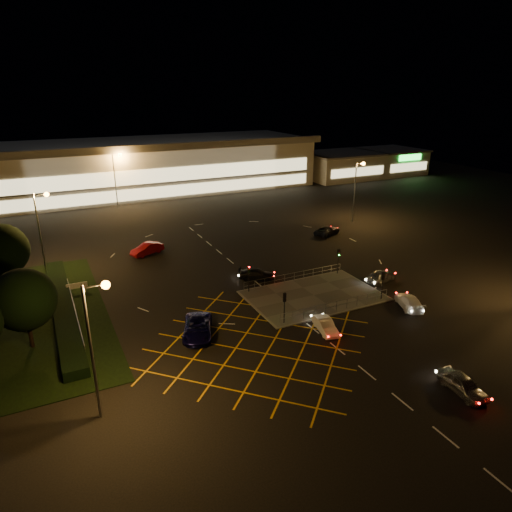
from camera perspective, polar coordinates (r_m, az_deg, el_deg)
name	(u,v)px	position (r m, az deg, el deg)	size (l,w,h in m)	color
ground	(289,293)	(51.19, 4.12, -4.57)	(180.00, 180.00, 0.00)	black
pedestrian_island	(314,296)	(50.60, 7.23, -4.93)	(14.00, 9.00, 0.12)	#4C4944
grass_verge	(9,322)	(50.92, -28.52, -7.28)	(18.00, 30.00, 0.08)	black
hedge	(63,308)	(50.55, -22.98, -5.97)	(2.00, 26.00, 1.00)	black
supermarket	(150,165)	(105.88, -13.13, 11.01)	(72.00, 26.50, 10.50)	beige
retail_unit_a	(341,165)	(118.38, 10.52, 11.11)	(18.80, 14.80, 6.35)	beige
retail_unit_b	(390,161)	(128.44, 16.42, 11.34)	(14.80, 14.80, 6.35)	beige
streetlight_sw	(96,332)	(31.78, -19.38, -9.00)	(1.78, 0.56, 10.03)	slate
streetlight_nw	(42,222)	(59.86, -25.18, 3.91)	(1.78, 0.56, 10.03)	slate
streetlight_ne	(357,183)	(78.32, 12.54, 8.85)	(1.78, 0.56, 10.03)	slate
streetlight_far_left	(117,173)	(90.34, -17.02, 9.93)	(1.78, 0.56, 10.03)	slate
streetlight_far_right	(296,158)	(106.04, 4.97, 12.15)	(1.78, 0.56, 10.03)	slate
signal_sw	(284,302)	(43.68, 3.58, -5.71)	(0.28, 0.30, 3.15)	black
signal_se	(383,280)	(50.24, 15.59, -2.86)	(0.28, 0.30, 3.15)	black
signal_nw	(249,273)	(50.14, -0.92, -2.12)	(0.28, 0.30, 3.15)	black
signal_ne	(338,256)	(55.95, 10.27, -0.02)	(0.28, 0.30, 3.15)	black
tree_c	(1,250)	(56.62, -29.22, 0.66)	(5.76, 5.76, 7.84)	black
tree_e	(24,300)	(43.44, -27.04, -4.89)	(5.40, 5.40, 7.35)	black
car_near_silver	(463,384)	(38.57, 24.44, -14.40)	(1.66, 4.13, 1.41)	#9E9FA4
car_queue_white	(325,326)	(43.56, 8.66, -8.59)	(1.30, 3.73, 1.23)	white
car_left_blue	(198,328)	(42.75, -7.32, -8.88)	(2.54, 5.51, 1.53)	#0C0B43
car_far_dkgrey	(257,274)	(54.29, 0.07, -2.29)	(1.76, 4.32, 1.25)	black
car_right_silver	(381,276)	(55.53, 15.33, -2.42)	(1.71, 4.24, 1.45)	#B1B3B9
car_circ_red	(147,249)	(64.10, -13.47, 0.87)	(1.63, 4.67, 1.54)	maroon
car_east_grey	(327,230)	(71.63, 8.88, 3.17)	(2.25, 4.89, 1.36)	black
car_approach_white	(409,302)	(50.08, 18.61, -5.42)	(1.85, 4.54, 1.32)	white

